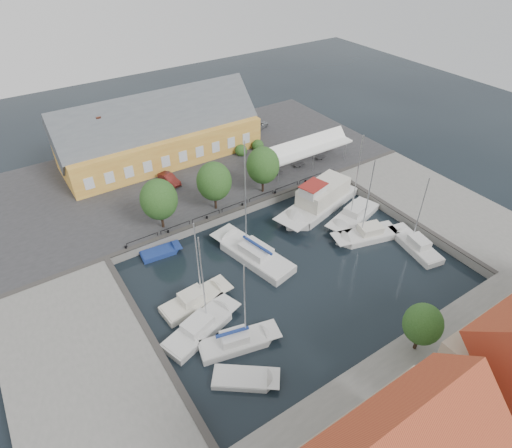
% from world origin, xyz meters
% --- Properties ---
extents(ground, '(140.00, 140.00, 0.00)m').
position_xyz_m(ground, '(0.00, 0.00, 0.00)').
color(ground, black).
rests_on(ground, ground).
extents(north_quay, '(56.00, 26.00, 1.00)m').
position_xyz_m(north_quay, '(0.00, 23.00, 0.50)').
color(north_quay, '#2D2D30').
rests_on(north_quay, ground).
extents(west_quay, '(12.00, 24.00, 1.00)m').
position_xyz_m(west_quay, '(-22.00, -2.00, 0.50)').
color(west_quay, slate).
rests_on(west_quay, ground).
extents(east_quay, '(12.00, 24.00, 1.00)m').
position_xyz_m(east_quay, '(22.00, -2.00, 0.50)').
color(east_quay, slate).
rests_on(east_quay, ground).
extents(south_bank, '(56.00, 14.00, 1.00)m').
position_xyz_m(south_bank, '(0.00, -21.00, 0.50)').
color(south_bank, slate).
rests_on(south_bank, ground).
extents(quay_edge_fittings, '(56.00, 24.72, 0.40)m').
position_xyz_m(quay_edge_fittings, '(0.02, 4.75, 1.06)').
color(quay_edge_fittings, '#383533').
rests_on(quay_edge_fittings, north_quay).
extents(warehouse, '(28.56, 14.00, 9.55)m').
position_xyz_m(warehouse, '(-2.60, 28.36, 4.43)').
color(warehouse, gold).
rests_on(warehouse, north_quay).
extents(tent_canopy, '(14.00, 4.00, 2.83)m').
position_xyz_m(tent_canopy, '(14.00, 14.50, 3.68)').
color(tent_canopy, white).
rests_on(tent_canopy, north_quay).
extents(quay_trees, '(18.20, 4.20, 6.30)m').
position_xyz_m(quay_trees, '(-2.00, 12.00, 4.88)').
color(quay_trees, black).
rests_on(quay_trees, north_quay).
extents(car_silver, '(4.41, 3.14, 1.39)m').
position_xyz_m(car_silver, '(15.17, 28.27, 1.70)').
color(car_silver, '#94989B').
rests_on(car_silver, north_quay).
extents(car_red, '(1.97, 4.00, 1.26)m').
position_xyz_m(car_red, '(-4.32, 20.63, 1.63)').
color(car_red, maroon).
rests_on(car_red, north_quay).
extents(center_sailboat, '(5.26, 10.96, 14.33)m').
position_xyz_m(center_sailboat, '(-2.54, 2.70, 0.36)').
color(center_sailboat, silver).
rests_on(center_sailboat, ground).
extents(trawler, '(13.54, 7.03, 5.00)m').
position_xyz_m(trawler, '(9.77, 6.16, 1.02)').
color(trawler, silver).
rests_on(trawler, ground).
extents(east_boat_a, '(8.94, 5.14, 12.11)m').
position_xyz_m(east_boat_a, '(11.78, 2.00, 0.26)').
color(east_boat_a, silver).
rests_on(east_boat_a, ground).
extents(east_boat_b, '(8.30, 4.57, 10.96)m').
position_xyz_m(east_boat_b, '(10.43, -1.64, 0.26)').
color(east_boat_b, silver).
rests_on(east_boat_b, ground).
extents(east_boat_c, '(3.57, 7.51, 9.47)m').
position_xyz_m(east_boat_c, '(13.60, -6.08, 0.26)').
color(east_boat_c, silver).
rests_on(east_boat_c, ground).
extents(west_boat_b, '(7.45, 3.11, 10.07)m').
position_xyz_m(west_boat_b, '(-10.93, 0.14, 0.26)').
color(west_boat_b, beige).
rests_on(west_boat_b, ground).
extents(west_boat_c, '(8.44, 4.97, 11.03)m').
position_xyz_m(west_boat_c, '(-12.01, -3.10, 0.26)').
color(west_boat_c, silver).
rests_on(west_boat_c, ground).
extents(west_boat_d, '(7.57, 3.80, 9.98)m').
position_xyz_m(west_boat_d, '(-10.03, -6.30, 0.27)').
color(west_boat_d, silver).
rests_on(west_boat_d, ground).
extents(launch_sw, '(5.61, 4.97, 0.98)m').
position_xyz_m(launch_sw, '(-11.39, -9.59, 0.09)').
color(launch_sw, silver).
rests_on(launch_sw, ground).
extents(launch_nw, '(4.65, 2.17, 0.88)m').
position_xyz_m(launch_nw, '(-10.81, 8.91, 0.09)').
color(launch_nw, navy).
rests_on(launch_nw, ground).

